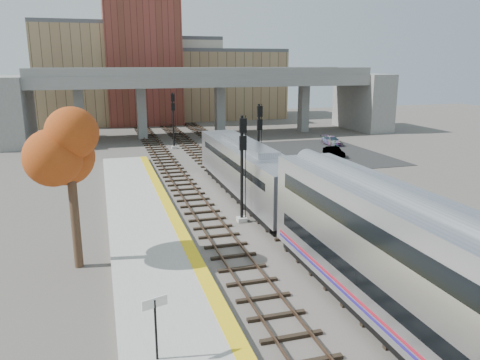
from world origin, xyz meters
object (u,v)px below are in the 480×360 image
object	(u,v)px
signal_mast_far	(173,122)
car_b	(334,152)
car_c	(332,141)
signal_mast_mid	(259,146)
car_a	(313,158)
signal_mast_near	(242,171)
coach	(470,306)
locomotive	(248,169)
tree	(69,150)

from	to	relation	value
signal_mast_far	car_b	bearing A→B (deg)	-32.24
signal_mast_far	car_c	xyz separation A→B (m)	(19.49, -3.23, -2.68)
signal_mast_mid	car_a	size ratio (longest dim) A/B	2.06
signal_mast_near	coach	bearing A→B (deg)	-83.04
signal_mast_near	signal_mast_far	bearing A→B (deg)	90.00
locomotive	signal_mast_mid	size ratio (longest dim) A/B	2.78
signal_mast_near	tree	xyz separation A→B (m)	(-9.95, -4.18, 2.62)
tree	car_b	distance (m)	34.69
signal_mast_near	tree	distance (m)	11.11
car_a	car_b	distance (m)	4.51
signal_mast_near	car_b	world-z (taller)	signal_mast_near
signal_mast_far	car_a	world-z (taller)	signal_mast_far
car_b	signal_mast_far	bearing A→B (deg)	147.05
signal_mast_near	signal_mast_mid	world-z (taller)	signal_mast_near
coach	car_a	xyz separation A→B (m)	(10.27, 32.75, -2.19)
locomotive	tree	distance (m)	15.85
signal_mast_near	car_c	world-z (taller)	signal_mast_near
signal_mast_far	car_a	bearing A→B (deg)	-45.70
tree	signal_mast_far	bearing A→B (deg)	72.92
car_b	tree	bearing A→B (deg)	-140.26
locomotive	car_a	distance (m)	14.53
locomotive	coach	bearing A→B (deg)	-90.00
coach	tree	xyz separation A→B (m)	(-12.05, 13.02, 3.24)
car_b	car_c	xyz separation A→B (m)	(3.38, 6.93, -0.00)
car_a	car_b	size ratio (longest dim) A/B	1.03
car_c	signal_mast_mid	bearing A→B (deg)	-136.94
locomotive	signal_mast_mid	world-z (taller)	signal_mast_mid
tree	car_b	world-z (taller)	tree
signal_mast_near	tree	bearing A→B (deg)	-157.20
signal_mast_far	coach	bearing A→B (deg)	-87.35
locomotive	signal_mast_near	xyz separation A→B (m)	(-2.10, -5.40, 1.14)
car_b	car_c	world-z (taller)	same
car_c	locomotive	bearing A→B (deg)	-135.17
locomotive	signal_mast_far	distance (m)	22.93
car_c	signal_mast_near	bearing A→B (deg)	-131.52
tree	car_c	xyz separation A→B (m)	(29.45, 29.16, -5.46)
signal_mast_near	signal_mast_mid	xyz separation A→B (m)	(4.10, 8.69, -0.06)
locomotive	car_b	size ratio (longest dim) A/B	5.88
locomotive	car_c	world-z (taller)	locomotive
signal_mast_near	car_c	distance (m)	31.81
signal_mast_mid	tree	distance (m)	19.25
signal_mast_mid	signal_mast_far	bearing A→B (deg)	101.86
signal_mast_near	car_b	distance (m)	24.36
signal_mast_far	signal_mast_mid	bearing A→B (deg)	-78.14
car_b	coach	bearing A→B (deg)	-112.39
signal_mast_mid	car_c	world-z (taller)	signal_mast_mid
signal_mast_near	signal_mast_mid	bearing A→B (deg)	64.74
signal_mast_far	signal_mast_near	bearing A→B (deg)	-90.00
car_b	signal_mast_mid	bearing A→B (deg)	-142.81
locomotive	signal_mast_far	size ratio (longest dim) A/B	2.85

